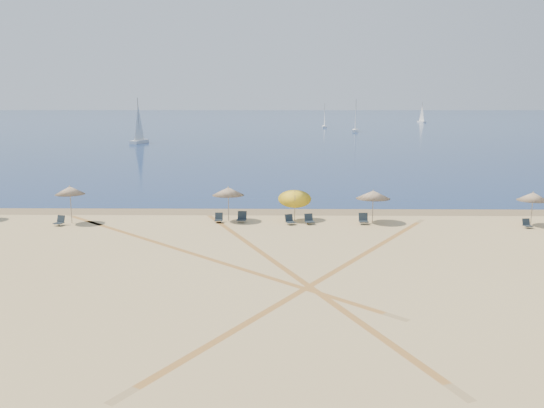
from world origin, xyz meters
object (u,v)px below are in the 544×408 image
(chair_6, at_px, (363,219))
(sailboat_3, at_px, (356,122))
(chair_7, at_px, (527,224))
(umbrella_1, at_px, (70,190))
(umbrella_3, at_px, (295,195))
(chair_1, at_px, (60,221))
(chair_5, at_px, (309,220))
(sailboat_2, at_px, (324,120))
(sailboat_0, at_px, (139,130))
(chair_3, at_px, (242,217))
(sailboat_1, at_px, (422,116))
(umbrella_2, at_px, (228,191))
(chair_4, at_px, (290,220))
(umbrella_4, at_px, (373,195))
(chair_2, at_px, (219,218))
(umbrella_5, at_px, (533,196))

(chair_6, height_order, sailboat_3, sailboat_3)
(chair_7, bearing_deg, umbrella_1, 170.38)
(umbrella_3, distance_m, chair_1, 15.92)
(chair_5, relative_size, sailboat_2, 0.11)
(chair_1, distance_m, sailboat_0, 73.56)
(chair_1, height_order, chair_6, chair_6)
(chair_1, relative_size, chair_5, 0.98)
(chair_1, relative_size, chair_3, 0.99)
(chair_7, relative_size, sailboat_1, 0.09)
(chair_5, xyz_separation_m, sailboat_0, (-28.80, 71.87, 2.28))
(umbrella_2, distance_m, umbrella_3, 4.59)
(chair_6, height_order, sailboat_0, sailboat_0)
(chair_4, xyz_separation_m, sailboat_2, (12.59, 134.83, 1.84))
(chair_1, bearing_deg, umbrella_1, 69.34)
(umbrella_1, bearing_deg, sailboat_1, 69.23)
(chair_5, distance_m, chair_6, 3.68)
(chair_7, bearing_deg, chair_1, 171.79)
(umbrella_1, bearing_deg, chair_1, -126.11)
(umbrella_2, height_order, chair_6, umbrella_2)
(umbrella_4, bearing_deg, sailboat_0, 114.94)
(sailboat_0, distance_m, sailboat_2, 74.53)
(umbrella_4, xyz_separation_m, chair_2, (-10.53, -0.11, -1.65))
(umbrella_1, relative_size, chair_7, 4.03)
(chair_1, relative_size, sailboat_1, 0.11)
(umbrella_3, relative_size, chair_3, 3.22)
(umbrella_2, relative_size, sailboat_0, 0.28)
(sailboat_3, bearing_deg, umbrella_4, -88.71)
(umbrella_4, xyz_separation_m, chair_4, (-5.67, -0.70, -1.64))
(umbrella_2, height_order, chair_3, umbrella_2)
(umbrella_3, relative_size, umbrella_4, 1.07)
(umbrella_4, relative_size, umbrella_5, 1.01)
(chair_1, distance_m, chair_7, 30.95)
(chair_3, height_order, sailboat_2, sailboat_2)
(umbrella_3, relative_size, chair_2, 3.83)
(umbrella_4, xyz_separation_m, chair_3, (-8.95, -0.04, -1.61))
(umbrella_2, distance_m, umbrella_5, 20.36)
(chair_3, xyz_separation_m, chair_4, (3.28, -0.66, -0.03))
(umbrella_4, height_order, umbrella_5, umbrella_5)
(chair_3, bearing_deg, umbrella_5, 2.81)
(umbrella_2, height_order, chair_4, umbrella_2)
(sailboat_2, bearing_deg, umbrella_3, -93.47)
(chair_2, bearing_deg, chair_3, 2.06)
(chair_2, bearing_deg, chair_1, -174.39)
(umbrella_3, distance_m, sailboat_2, 134.12)
(chair_5, bearing_deg, sailboat_0, 98.21)
(chair_4, bearing_deg, sailboat_1, 48.69)
(umbrella_3, bearing_deg, umbrella_5, -5.16)
(umbrella_1, relative_size, sailboat_0, 0.30)
(chair_4, xyz_separation_m, sailboat_3, (18.80, 111.88, 2.23))
(umbrella_4, xyz_separation_m, chair_7, (9.88, -1.57, -1.67))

